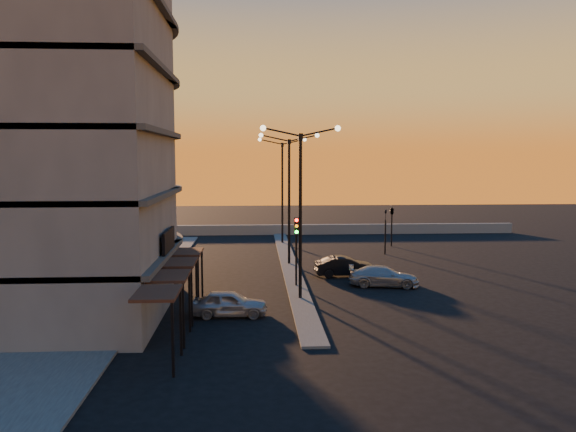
# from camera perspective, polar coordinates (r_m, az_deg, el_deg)

# --- Properties ---
(ground) EXTENTS (120.00, 120.00, 0.00)m
(ground) POSITION_cam_1_polar(r_m,az_deg,el_deg) (31.22, 1.24, -8.49)
(ground) COLOR black
(ground) RESTS_ON ground
(sidewalk_west) EXTENTS (5.00, 40.00, 0.12)m
(sidewalk_west) POSITION_cam_1_polar(r_m,az_deg,el_deg) (35.91, -16.36, -6.71)
(sidewalk_west) COLOR #484745
(sidewalk_west) RESTS_ON ground
(median) EXTENTS (1.20, 36.00, 0.12)m
(median) POSITION_cam_1_polar(r_m,az_deg,el_deg) (40.94, 0.11, -4.91)
(median) COLOR #484745
(median) RESTS_ON ground
(parapet) EXTENTS (44.00, 0.50, 1.00)m
(parapet) POSITION_cam_1_polar(r_m,az_deg,el_deg) (56.78, 1.14, -1.38)
(parapet) COLOR gray
(parapet) RESTS_ON ground
(building) EXTENTS (14.35, 17.08, 25.00)m
(building) POSITION_cam_1_polar(r_m,az_deg,el_deg) (32.54, -24.78, 12.69)
(building) COLOR #655F59
(building) RESTS_ON ground
(streetlamp_near) EXTENTS (4.32, 0.32, 9.51)m
(streetlamp_near) POSITION_cam_1_polar(r_m,az_deg,el_deg) (30.31, 1.27, 1.80)
(streetlamp_near) COLOR black
(streetlamp_near) RESTS_ON ground
(streetlamp_mid) EXTENTS (4.32, 0.32, 9.51)m
(streetlamp_mid) POSITION_cam_1_polar(r_m,az_deg,el_deg) (40.26, 0.11, 2.85)
(streetlamp_mid) COLOR black
(streetlamp_mid) RESTS_ON ground
(streetlamp_far) EXTENTS (4.32, 0.32, 9.51)m
(streetlamp_far) POSITION_cam_1_polar(r_m,az_deg,el_deg) (50.23, -0.58, 3.48)
(streetlamp_far) COLOR black
(streetlamp_far) RESTS_ON ground
(traffic_light_main) EXTENTS (0.28, 0.44, 4.25)m
(traffic_light_main) POSITION_cam_1_polar(r_m,az_deg,el_deg) (33.45, 0.86, -2.46)
(traffic_light_main) COLOR black
(traffic_light_main) RESTS_ON ground
(signal_east_a) EXTENTS (0.13, 0.16, 3.60)m
(signal_east_a) POSITION_cam_1_polar(r_m,az_deg,el_deg) (45.73, 9.86, -1.47)
(signal_east_a) COLOR black
(signal_east_a) RESTS_ON ground
(signal_east_b) EXTENTS (0.42, 1.99, 3.60)m
(signal_east_b) POSITION_cam_1_polar(r_m,az_deg,el_deg) (49.81, 10.52, 0.48)
(signal_east_b) COLOR black
(signal_east_b) RESTS_ON ground
(car_hatchback) EXTENTS (3.82, 1.61, 1.29)m
(car_hatchback) POSITION_cam_1_polar(r_m,az_deg,el_deg) (28.13, -6.02, -8.81)
(car_hatchback) COLOR #A2A4AA
(car_hatchback) RESTS_ON ground
(car_sedan) EXTENTS (4.04, 1.65, 1.30)m
(car_sedan) POSITION_cam_1_polar(r_m,az_deg,el_deg) (37.23, 5.78, -5.11)
(car_sedan) COLOR black
(car_sedan) RESTS_ON ground
(car_wagon) EXTENTS (4.44, 2.41, 1.22)m
(car_wagon) POSITION_cam_1_polar(r_m,az_deg,el_deg) (34.74, 9.70, -6.05)
(car_wagon) COLOR #9EA2A5
(car_wagon) RESTS_ON ground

